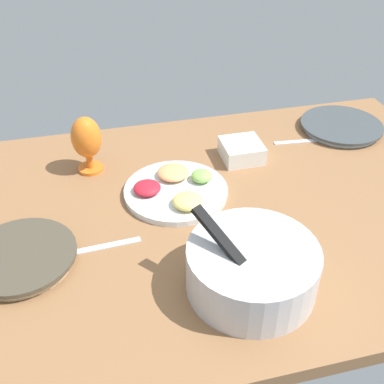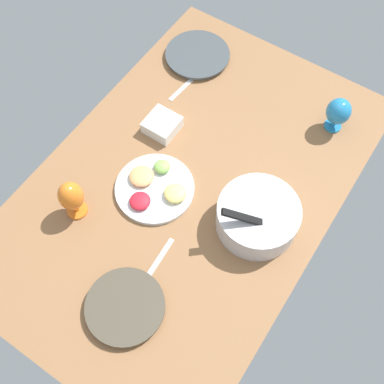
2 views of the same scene
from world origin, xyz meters
The scene contains 9 objects.
ground_plane centered at (0.00, 0.00, -2.00)cm, with size 160.00×104.00×4.00cm, color #8C603D.
dinner_plate_left centered at (-55.08, -32.01, 1.25)cm, with size 28.09×28.09×2.40cm.
dinner_plate_right centered at (50.45, 8.94, 1.52)cm, with size 26.41×26.41×2.93cm.
mixing_bowl centered at (0.31, 29.26, 6.11)cm, with size 29.12×29.12×18.58cm.
fruit_platter centered at (8.77, -9.10, 1.63)cm, with size 29.58×29.58×4.92cm.
hurricane_glass_orange centered at (31.50, -27.51, 10.66)cm, with size 8.98×8.98×17.76cm.
square_bowl_white centered at (-15.33, -22.67, 3.12)cm, with size 12.28×12.28×5.61cm.
fork_by_left_plate centered at (-37.85, -27.56, 0.30)cm, with size 18.00×1.80×0.60cm, color silver.
fork_by_right_plate centered at (30.71, 8.23, 0.30)cm, with size 18.00×1.80×0.60cm, color silver.
Camera 1 is at (30.60, 98.16, 81.60)cm, focal length 44.66 mm.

